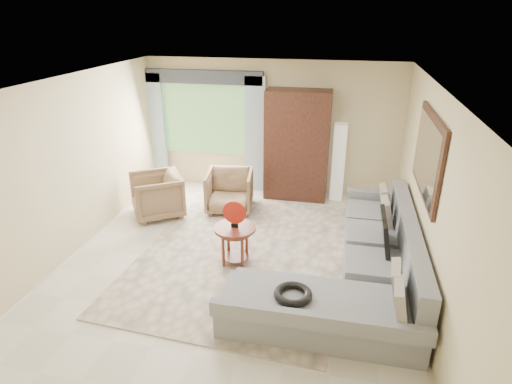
% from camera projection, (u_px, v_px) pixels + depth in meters
% --- Properties ---
extents(ground, '(6.00, 6.00, 0.00)m').
position_uv_depth(ground, '(234.00, 266.00, 6.22)').
color(ground, silver).
rests_on(ground, ground).
extents(area_rug, '(3.25, 4.18, 0.02)m').
position_uv_depth(area_rug, '(244.00, 253.00, 6.53)').
color(area_rug, beige).
rests_on(area_rug, ground).
extents(sectional_sofa, '(2.30, 3.46, 0.90)m').
position_uv_depth(sectional_sofa, '(362.00, 270.00, 5.61)').
color(sectional_sofa, gray).
rests_on(sectional_sofa, ground).
extents(tv_screen, '(0.14, 0.74, 0.48)m').
position_uv_depth(tv_screen, '(385.00, 232.00, 5.68)').
color(tv_screen, black).
rests_on(tv_screen, sectional_sofa).
extents(garden_hose, '(0.43, 0.43, 0.09)m').
position_uv_depth(garden_hose, '(293.00, 294.00, 4.72)').
color(garden_hose, black).
rests_on(garden_hose, sectional_sofa).
extents(coffee_table, '(0.60, 0.60, 0.60)m').
position_uv_depth(coffee_table, '(235.00, 245.00, 6.17)').
color(coffee_table, '#531E16').
rests_on(coffee_table, ground).
extents(red_disc, '(0.34, 0.05, 0.34)m').
position_uv_depth(red_disc, '(234.00, 213.00, 5.97)').
color(red_disc, '#A61E10').
rests_on(red_disc, coffee_table).
extents(armchair_left, '(1.18, 1.17, 0.78)m').
position_uv_depth(armchair_left, '(157.00, 195.00, 7.62)').
color(armchair_left, brown).
rests_on(armchair_left, ground).
extents(armchair_right, '(0.92, 0.94, 0.76)m').
position_uv_depth(armchair_right, '(230.00, 191.00, 7.82)').
color(armchair_right, '#876A4A').
rests_on(armchair_right, ground).
extents(potted_plant, '(0.54, 0.48, 0.55)m').
position_uv_depth(potted_plant, '(157.00, 179.00, 8.68)').
color(potted_plant, '#999999').
rests_on(potted_plant, ground).
extents(armoire, '(1.20, 0.55, 2.10)m').
position_uv_depth(armoire, '(297.00, 145.00, 8.15)').
color(armoire, black).
rests_on(armoire, ground).
extents(floor_lamp, '(0.24, 0.24, 1.50)m').
position_uv_depth(floor_lamp, '(338.00, 162.00, 8.17)').
color(floor_lamp, silver).
rests_on(floor_lamp, ground).
extents(window, '(1.80, 0.04, 1.40)m').
position_uv_depth(window, '(205.00, 120.00, 8.60)').
color(window, '#669E59').
rests_on(window, wall_back).
extents(curtain_left, '(0.40, 0.08, 2.30)m').
position_uv_depth(curtain_left, '(156.00, 130.00, 8.82)').
color(curtain_left, '#9EB7CC').
rests_on(curtain_left, ground).
extents(curtain_right, '(0.40, 0.08, 2.30)m').
position_uv_depth(curtain_right, '(255.00, 136.00, 8.42)').
color(curtain_right, '#9EB7CC').
rests_on(curtain_right, ground).
extents(valance, '(2.40, 0.12, 0.26)m').
position_uv_depth(valance, '(202.00, 77.00, 8.20)').
color(valance, '#1E232D').
rests_on(valance, wall_back).
extents(wall_mirror, '(0.05, 1.70, 1.05)m').
position_uv_depth(wall_mirror, '(428.00, 155.00, 5.38)').
color(wall_mirror, black).
rests_on(wall_mirror, wall_right).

